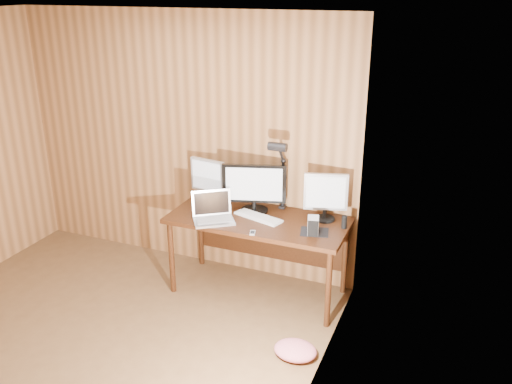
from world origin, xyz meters
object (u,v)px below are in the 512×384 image
Objects in this scene: keyboard at (258,217)px; mouse at (315,229)px; speaker at (344,222)px; monitor_left at (208,179)px; laptop at (213,213)px; monitor_right at (326,195)px; hard_drive at (313,226)px; monitor_center at (254,188)px; desk at (261,228)px; phone at (253,233)px; desk_lamp at (280,165)px.

mouse is (0.55, -0.09, 0.01)m from keyboard.
speaker is (0.21, 0.17, 0.03)m from mouse.
laptop is (0.24, -0.38, -0.16)m from monitor_left.
hard_drive is at bearing -109.40° from monitor_right.
monitor_center is at bearing 13.90° from laptop.
keyboard is 0.56m from hard_drive.
keyboard is at bearing 151.08° from hard_drive.
desk is 0.40m from phone.
laptop is 0.90m from hard_drive.
monitor_right is 0.48m from desk_lamp.
hard_drive is (-0.02, -0.31, -0.16)m from monitor_right.
monitor_center is 0.52m from phone.
desk is 0.67m from monitor_right.
desk_lamp reaches higher than monitor_left.
monitor_left is at bearing 162.85° from monitor_right.
speaker is (0.69, 0.39, 0.05)m from phone.
mouse is at bearing 7.30° from keyboard.
speaker is at bearing 0.98° from desk.
desk_lamp is at bearing 138.81° from mouse.
desk is at bearing 105.97° from keyboard.
laptop is at bearing 167.77° from hard_drive.
monitor_right is at bearing 82.36° from mouse.
monitor_right is at bearing -11.63° from desk_lamp.
desk_lamp is (-0.42, 0.34, 0.37)m from hard_drive.
monitor_right reaches higher than keyboard.
mouse is 0.81× the size of hard_drive.
keyboard is 0.67× the size of desk_lamp.
monitor_center reaches higher than laptop.
hard_drive is 1.56× the size of phone.
monitor_left is 0.95× the size of laptop.
monitor_center is 0.27m from keyboard.
hard_drive is at bearing -31.28° from laptop.
monitor_left is 0.87m from phone.
phone is (-0.48, -0.49, -0.23)m from monitor_right.
desk is at bearing 158.34° from mouse.
monitor_right reaches higher than desk.
hard_drive is (0.63, -0.25, -0.16)m from monitor_center.
monitor_left is 0.66m from keyboard.
keyboard is 0.56m from mouse.
laptop is at bearing -145.81° from desk.
desk_lamp reaches higher than mouse.
speaker is 0.76m from desk_lamp.
laptop is 3.91× the size of speaker.
phone is 0.68m from desk_lamp.
monitor_center is at bearing 142.56° from hard_drive.
monitor_right is 0.29m from speaker.
desk_lamp reaches higher than laptop.
keyboard reaches higher than phone.
hard_drive is (1.14, -0.32, -0.15)m from monitor_left.
hard_drive is 0.30m from speaker.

